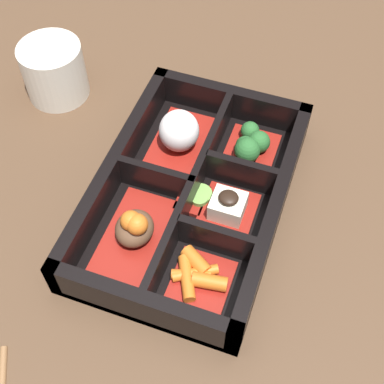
% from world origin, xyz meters
% --- Properties ---
extents(ground_plane, '(3.00, 3.00, 0.00)m').
position_xyz_m(ground_plane, '(0.00, 0.00, 0.00)').
color(ground_plane, '#4C3523').
extents(bento_base, '(0.29, 0.19, 0.01)m').
position_xyz_m(bento_base, '(0.00, 0.00, 0.01)').
color(bento_base, black).
rests_on(bento_base, ground_plane).
extents(bento_rim, '(0.29, 0.19, 0.05)m').
position_xyz_m(bento_rim, '(-0.00, -0.00, 0.02)').
color(bento_rim, black).
rests_on(bento_rim, ground_plane).
extents(bowl_stew, '(0.11, 0.06, 0.05)m').
position_xyz_m(bowl_stew, '(-0.07, 0.04, 0.03)').
color(bowl_stew, maroon).
rests_on(bowl_stew, bento_base).
extents(bowl_rice, '(0.11, 0.06, 0.06)m').
position_xyz_m(bowl_rice, '(0.07, 0.04, 0.03)').
color(bowl_rice, maroon).
rests_on(bowl_rice, bento_base).
extents(bowl_carrots, '(0.06, 0.06, 0.02)m').
position_xyz_m(bowl_carrots, '(-0.09, -0.04, 0.02)').
color(bowl_carrots, maroon).
rests_on(bowl_carrots, bento_base).
extents(bowl_tofu, '(0.07, 0.06, 0.04)m').
position_xyz_m(bowl_tofu, '(-0.01, -0.04, 0.02)').
color(bowl_tofu, maroon).
rests_on(bowl_tofu, bento_base).
extents(bowl_greens, '(0.07, 0.06, 0.03)m').
position_xyz_m(bowl_greens, '(0.08, -0.04, 0.02)').
color(bowl_greens, maroon).
rests_on(bowl_greens, bento_base).
extents(bowl_pickles, '(0.04, 0.03, 0.01)m').
position_xyz_m(bowl_pickles, '(0.00, -0.00, 0.02)').
color(bowl_pickles, maroon).
rests_on(bowl_pickles, bento_base).
extents(tea_cup, '(0.08, 0.08, 0.07)m').
position_xyz_m(tea_cup, '(0.11, 0.22, 0.04)').
color(tea_cup, beige).
rests_on(tea_cup, ground_plane).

